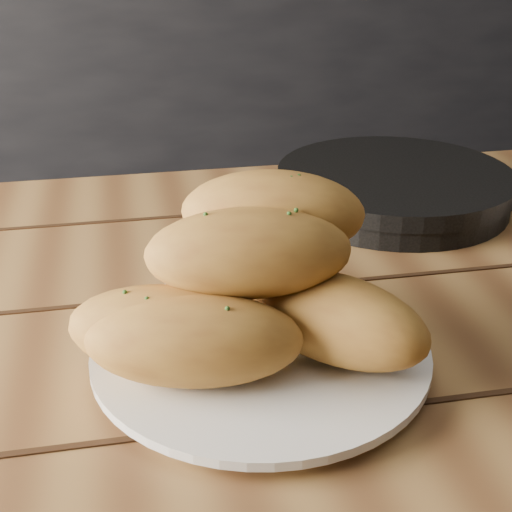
{
  "coord_description": "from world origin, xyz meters",
  "views": [
    {
      "loc": [
        -0.56,
        -0.51,
        1.09
      ],
      "look_at": [
        -0.47,
        -0.01,
        0.84
      ],
      "focal_mm": 50.0,
      "sensor_mm": 36.0,
      "label": 1
    }
  ],
  "objects_px": {
    "plate": "(261,353)",
    "skillet": "(396,187)",
    "table": "(255,433)",
    "bread_rolls": "(244,289)"
  },
  "relations": [
    {
      "from": "plate",
      "to": "bread_rolls",
      "type": "height_order",
      "value": "bread_rolls"
    },
    {
      "from": "table",
      "to": "skillet",
      "type": "height_order",
      "value": "skillet"
    },
    {
      "from": "bread_rolls",
      "to": "table",
      "type": "bearing_deg",
      "value": 61.84
    },
    {
      "from": "plate",
      "to": "skillet",
      "type": "height_order",
      "value": "skillet"
    },
    {
      "from": "plate",
      "to": "skillet",
      "type": "relative_size",
      "value": 0.65
    },
    {
      "from": "plate",
      "to": "skillet",
      "type": "xyz_separation_m",
      "value": [
        0.24,
        0.31,
        0.01
      ]
    },
    {
      "from": "plate",
      "to": "bread_rolls",
      "type": "bearing_deg",
      "value": -175.32
    },
    {
      "from": "table",
      "to": "bread_rolls",
      "type": "bearing_deg",
      "value": -118.16
    },
    {
      "from": "table",
      "to": "bread_rolls",
      "type": "xyz_separation_m",
      "value": [
        -0.01,
        -0.02,
        0.17
      ]
    },
    {
      "from": "plate",
      "to": "table",
      "type": "bearing_deg",
      "value": 91.54
    }
  ]
}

